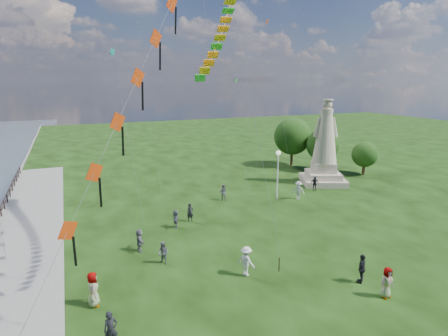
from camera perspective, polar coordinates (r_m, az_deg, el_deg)
name	(u,v)px	position (r m, az deg, el deg)	size (l,w,h in m)	color
statue	(325,152)	(42.77, 15.07, 2.31)	(6.03, 6.03, 9.30)	beige
lamppost	(278,164)	(35.99, 8.21, 0.54)	(0.44, 0.44, 4.80)	silver
tree_row	(311,141)	(49.78, 13.14, 3.98)	(9.39, 11.66, 6.44)	#382314
person_0	(111,330)	(18.21, -16.86, -22.50)	(0.61, 0.40, 1.67)	black
person_1	(163,253)	(24.34, -9.24, -12.67)	(0.71, 0.44, 1.46)	#595960
person_2	(246,261)	(22.77, 3.42, -13.97)	(1.16, 0.60, 1.80)	silver
person_3	(362,268)	(23.36, 20.26, -14.16)	(1.02, 0.52, 1.74)	black
person_4	(387,283)	(22.43, 23.54, -15.71)	(0.84, 0.51, 1.71)	#595960
person_5	(140,240)	(26.31, -12.75, -10.66)	(1.45, 0.63, 1.57)	#595960
person_6	(190,212)	(30.86, -5.18, -6.77)	(0.56, 0.36, 1.52)	black
person_7	(223,192)	(36.03, -0.16, -3.68)	(0.78, 0.48, 1.60)	#595960
person_8	(298,190)	(36.91, 11.27, -3.36)	(1.17, 0.60, 1.81)	silver
person_9	(315,184)	(40.14, 13.64, -2.33)	(0.91, 0.46, 1.55)	black
person_10	(93,289)	(21.09, -19.31, -17.05)	(0.90, 0.55, 1.85)	#595960
person_11	(176,219)	(29.74, -7.37, -7.66)	(1.37, 0.59, 1.48)	#595960
red_kite_train	(127,107)	(19.55, -14.63, 9.03)	(9.66, 9.35, 16.16)	black
small_kites	(202,48)	(39.15, -3.39, 17.86)	(30.65, 18.74, 30.35)	teal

